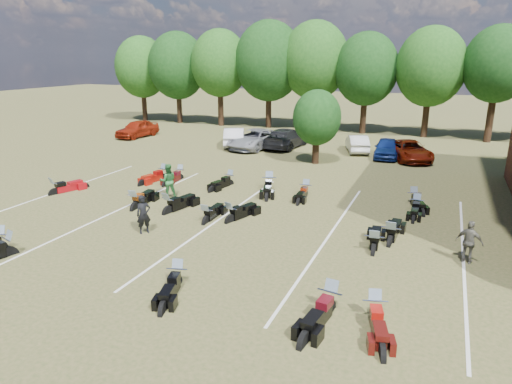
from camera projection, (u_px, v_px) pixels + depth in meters
The scene contains 33 objects.
ground at pixel (254, 258), 16.49m from camera, with size 160.00×160.00×0.00m, color brown.
car_0 at pixel (137, 129), 40.70m from camera, with size 1.78×4.43×1.51m, color maroon.
car_1 at pixel (234, 137), 36.81m from camera, with size 1.56×4.47×1.47m, color silver.
car_2 at pixel (254, 139), 35.70m from camera, with size 2.48×5.38×1.49m, color gray.
car_3 at pixel (286, 138), 36.01m from camera, with size 2.14×5.27×1.53m, color black.
car_4 at pixel (387, 148), 32.53m from camera, with size 1.62×4.03×1.37m, color navy.
car_5 at pixel (357, 143), 34.49m from camera, with size 1.38×3.95×1.30m, color #B3B3AE.
car_6 at pixel (409, 150), 31.78m from camera, with size 2.23×4.84×1.35m, color #571004.
person_black at pixel (144, 215), 18.59m from camera, with size 0.59×0.38×1.61m, color black.
person_green at pixel (168, 181), 23.33m from camera, with size 0.85×0.66×1.75m, color #26672E.
person_grey at pixel (469, 242), 15.89m from camera, with size 0.91×0.38×1.56m, color #504D44.
motorcycle_0 at pixel (1, 251), 17.06m from camera, with size 0.78×2.45×1.37m, color black, non-canonical shape.
motorcycle_2 at pixel (9, 255), 16.70m from camera, with size 0.74×2.32×1.30m, color black, non-canonical shape.
motorcycle_3 at pixel (178, 286), 14.49m from camera, with size 0.69×2.17×1.21m, color black, non-canonical shape.
motorcycle_5 at pixel (329, 312), 12.99m from camera, with size 0.77×2.41×1.35m, color black, non-canonical shape.
motorcycle_6 at pixel (374, 320), 12.61m from camera, with size 0.71×2.22×1.24m, color #3E0C08, non-canonical shape.
motorcycle_7 at pixel (55, 194), 24.03m from camera, with size 0.73×2.30×1.28m, color maroon, non-canonical shape.
motorcycle_8 at pixel (135, 209), 21.71m from camera, with size 0.78×2.46×1.37m, color black, non-canonical shape.
motorcycle_9 at pixel (206, 223), 19.93m from camera, with size 0.70×2.19×1.22m, color black, non-canonical shape.
motorcycle_10 at pixel (168, 213), 21.17m from camera, with size 0.79×2.48×1.38m, color black, non-canonical shape.
motorcycle_11 at pixel (231, 222), 20.06m from camera, with size 0.74×2.33×1.30m, color black, non-canonical shape.
motorcycle_12 at pixel (390, 244), 17.67m from camera, with size 0.78×2.44×1.36m, color black, non-canonical shape.
motorcycle_13 at pixel (373, 253), 16.92m from camera, with size 0.74×2.34×1.30m, color black, non-canonical shape.
motorcycle_14 at pixel (180, 179), 26.97m from camera, with size 0.69×2.18×1.21m, color #410B09, non-canonical shape.
motorcycle_15 at pixel (163, 179), 27.01m from camera, with size 0.73×2.28×1.27m, color maroon, non-canonical shape.
motorcycle_16 at pixel (230, 185), 25.75m from camera, with size 0.69×2.18×1.21m, color black, non-canonical shape.
motorcycle_17 at pixel (305, 196), 23.83m from camera, with size 0.68×2.13×1.19m, color black, non-canonical shape.
motorcycle_18 at pixel (269, 190), 24.85m from camera, with size 0.80×2.52×1.40m, color black, non-canonical shape.
motorcycle_19 at pixel (416, 211), 21.40m from camera, with size 0.67×2.11×1.17m, color black, non-canonical shape.
motorcycle_20 at pixel (413, 204), 22.42m from camera, with size 0.70×2.19×1.22m, color black, non-canonical shape.
tree_line at pixel (369, 64), 40.70m from camera, with size 56.00×6.00×9.79m.
young_tree_midfield at pixel (317, 118), 30.05m from camera, with size 3.20×3.20×4.70m.
parking_lines at pixel (218, 220), 20.25m from camera, with size 20.10×14.00×0.01m.
Camera 1 is at (5.86, -13.93, 7.02)m, focal length 32.00 mm.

